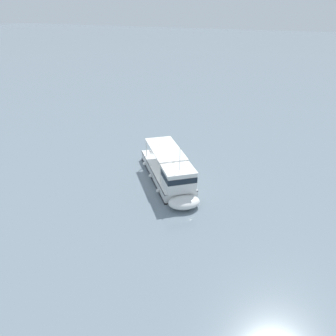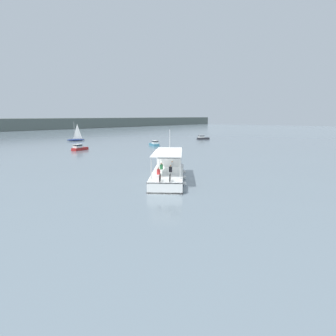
{
  "view_description": "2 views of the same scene",
  "coord_description": "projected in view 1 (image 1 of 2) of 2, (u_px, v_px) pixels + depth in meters",
  "views": [
    {
      "loc": [
        28.83,
        10.43,
        17.36
      ],
      "look_at": [
        -1.99,
        -1.56,
        1.4
      ],
      "focal_mm": 37.85,
      "sensor_mm": 36.0,
      "label": 1
    },
    {
      "loc": [
        -27.59,
        -22.55,
        6.95
      ],
      "look_at": [
        -1.99,
        -1.56,
        1.4
      ],
      "focal_mm": 33.48,
      "sensor_mm": 36.0,
      "label": 2
    }
  ],
  "objects": [
    {
      "name": "ferry_main",
      "position": [
        171.0,
        176.0,
        36.01
      ],
      "size": [
        12.06,
        10.04,
        5.32
      ],
      "color": "white",
      "rests_on": "ground"
    },
    {
      "name": "ground_plane",
      "position": [
        175.0,
        191.0,
        35.15
      ],
      "size": [
        400.0,
        400.0,
        0.0
      ],
      "primitive_type": "plane",
      "color": "slate"
    }
  ]
}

